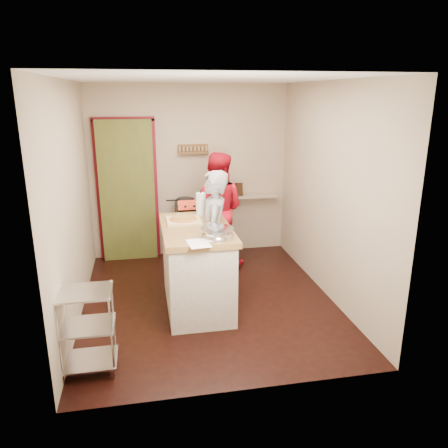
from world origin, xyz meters
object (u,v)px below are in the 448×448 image
(stove, at_px, (197,231))
(person_stripe, at_px, (213,237))
(person_red, at_px, (217,210))
(wire_shelving, at_px, (87,327))
(island, at_px, (197,265))

(stove, distance_m, person_stripe, 1.43)
(person_stripe, distance_m, person_red, 1.15)
(stove, relative_size, person_red, 0.60)
(stove, xyz_separation_m, person_red, (0.27, -0.26, 0.38))
(stove, height_order, person_stripe, person_stripe)
(wire_shelving, xyz_separation_m, person_stripe, (1.35, 1.23, 0.36))
(island, height_order, person_stripe, person_stripe)
(person_stripe, xyz_separation_m, person_red, (0.24, 1.13, 0.03))
(wire_shelving, bearing_deg, island, 43.50)
(wire_shelving, distance_m, person_stripe, 1.87)
(island, bearing_deg, person_red, 70.23)
(island, bearing_deg, person_stripe, 35.99)
(stove, height_order, island, island)
(wire_shelving, xyz_separation_m, island, (1.13, 1.08, 0.08))
(stove, distance_m, wire_shelving, 2.94)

